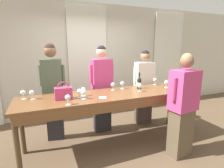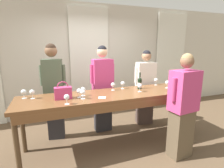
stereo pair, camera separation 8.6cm
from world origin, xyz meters
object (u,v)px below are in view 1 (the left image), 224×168
(wine_glass_front_left, at_px, (155,80))
(wine_glass_back_right, at_px, (83,90))
(handbag, at_px, (63,93))
(wine_glass_center_mid, at_px, (113,85))
(host_pouring, at_px, (183,106))
(tasting_bar, at_px, (114,99))
(wine_glass_center_right, at_px, (23,93))
(wine_glass_back_left, at_px, (83,93))
(wine_glass_front_mid, at_px, (174,85))
(wine_glass_back_mid, at_px, (122,84))
(wine_glass_center_left, at_px, (140,86))
(wine_glass_front_right, at_px, (166,83))
(wine_glass_near_host, at_px, (79,91))
(wine_bottle, at_px, (139,83))
(wine_glass_by_handbag, at_px, (68,98))
(guest_cream_sweater, at_px, (144,87))
(wine_glass_by_bottle, at_px, (32,93))
(guest_pink_top, at_px, (102,88))
(guest_olive_jacket, at_px, (53,90))

(wine_glass_front_left, xyz_separation_m, wine_glass_back_right, (-1.58, -0.26, 0.00))
(handbag, bearing_deg, wine_glass_center_mid, 13.69)
(wine_glass_center_mid, distance_m, host_pouring, 1.23)
(tasting_bar, bearing_deg, host_pouring, -36.37)
(wine_glass_center_right, relative_size, wine_glass_back_left, 1.00)
(wine_glass_front_mid, height_order, wine_glass_back_mid, same)
(tasting_bar, xyz_separation_m, wine_glass_back_mid, (0.28, 0.28, 0.19))
(wine_glass_center_left, relative_size, wine_glass_back_mid, 1.00)
(wine_glass_front_right, distance_m, wine_glass_near_host, 1.70)
(wine_bottle, xyz_separation_m, wine_glass_front_right, (0.52, -0.14, -0.01))
(wine_glass_front_left, xyz_separation_m, wine_glass_center_right, (-2.47, -0.09, 0.00))
(tasting_bar, distance_m, wine_glass_by_handbag, 0.88)
(wine_glass_center_left, distance_m, guest_cream_sweater, 0.87)
(wine_glass_center_right, height_order, wine_glass_back_right, same)
(host_pouring, bearing_deg, wine_glass_center_right, 158.65)
(wine_glass_by_bottle, bearing_deg, wine_bottle, -0.40)
(wine_glass_by_bottle, relative_size, guest_pink_top, 0.08)
(wine_bottle, height_order, wine_glass_back_right, wine_bottle)
(wine_bottle, distance_m, guest_pink_top, 0.77)
(wine_glass_center_right, xyz_separation_m, wine_glass_by_handbag, (0.59, -0.52, 0.00))
(wine_glass_front_mid, relative_size, wine_glass_near_host, 1.00)
(wine_glass_front_left, bearing_deg, wine_glass_center_mid, -174.34)
(wine_glass_by_handbag, relative_size, guest_pink_top, 0.08)
(wine_glass_front_mid, xyz_separation_m, wine_glass_center_mid, (-1.06, 0.40, 0.00))
(wine_glass_front_mid, bearing_deg, wine_glass_center_left, 167.65)
(handbag, relative_size, wine_glass_front_right, 1.90)
(handbag, height_order, wine_glass_front_mid, handbag)
(wine_glass_back_right, distance_m, guest_cream_sweater, 1.63)
(wine_glass_center_left, bearing_deg, host_pouring, -56.80)
(tasting_bar, distance_m, wine_bottle, 0.64)
(tasting_bar, bearing_deg, wine_glass_near_host, -179.62)
(wine_glass_back_right, height_order, wine_glass_by_bottle, same)
(wine_glass_back_left, bearing_deg, host_pouring, -21.06)
(wine_glass_center_left, distance_m, wine_glass_by_handbag, 1.32)
(wine_bottle, distance_m, guest_olive_jacket, 1.61)
(tasting_bar, distance_m, guest_olive_jacket, 1.15)
(wine_glass_center_left, bearing_deg, wine_glass_center_mid, 147.63)
(wine_glass_front_left, distance_m, guest_olive_jacket, 2.04)
(wine_glass_center_left, relative_size, wine_glass_near_host, 1.00)
(tasting_bar, distance_m, handbag, 0.86)
(wine_glass_back_mid, relative_size, guest_cream_sweater, 0.09)
(handbag, height_order, guest_pink_top, guest_pink_top)
(wine_glass_back_mid, bearing_deg, wine_glass_center_left, -56.54)
(tasting_bar, bearing_deg, wine_glass_back_mid, 44.53)
(wine_glass_center_left, bearing_deg, wine_glass_center_right, 171.89)
(tasting_bar, height_order, guest_olive_jacket, guest_olive_jacket)
(tasting_bar, relative_size, wine_glass_back_right, 21.72)
(wine_glass_center_right, distance_m, host_pouring, 2.48)
(wine_bottle, relative_size, guest_cream_sweater, 0.19)
(wine_glass_by_bottle, xyz_separation_m, guest_cream_sweater, (2.28, 0.45, -0.21))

